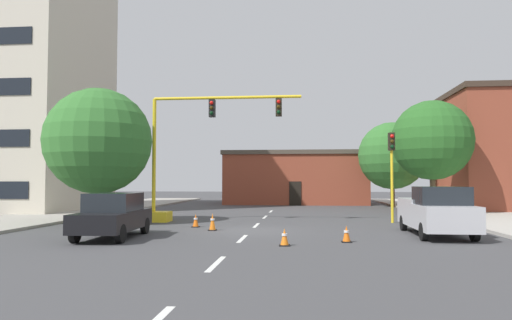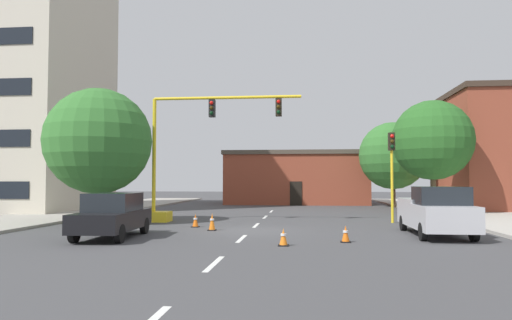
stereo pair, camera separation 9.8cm
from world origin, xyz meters
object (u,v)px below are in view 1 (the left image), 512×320
(tree_right_mid, at_px, (432,140))
(traffic_cone_roadside_c, at_px, (346,234))
(traffic_light_pole_right, at_px, (392,156))
(traffic_cone_roadside_a, at_px, (196,221))
(pickup_truck_silver, at_px, (436,212))
(traffic_cone_roadside_b, at_px, (285,237))
(sedan_black_near_left, at_px, (113,215))
(tree_left_near, at_px, (98,141))
(tree_right_far, at_px, (392,156))
(traffic_signal_gantry, at_px, (174,181))
(traffic_cone_roadside_d, at_px, (212,222))

(tree_right_mid, height_order, traffic_cone_roadside_c, tree_right_mid)
(tree_right_mid, distance_m, traffic_cone_roadside_c, 16.79)
(traffic_light_pole_right, bearing_deg, traffic_cone_roadside_a, -161.10)
(pickup_truck_silver, relative_size, traffic_cone_roadside_b, 9.13)
(sedan_black_near_left, bearing_deg, traffic_cone_roadside_b, -13.35)
(tree_left_near, relative_size, tree_right_far, 0.97)
(tree_left_near, distance_m, tree_right_far, 25.27)
(traffic_cone_roadside_a, bearing_deg, traffic_light_pole_right, 18.90)
(traffic_cone_roadside_a, distance_m, traffic_cone_roadside_b, 7.60)
(traffic_signal_gantry, relative_size, traffic_light_pole_right, 1.87)
(tree_left_near, bearing_deg, traffic_cone_roadside_b, -36.55)
(traffic_light_pole_right, height_order, tree_right_far, tree_right_far)
(traffic_light_pole_right, xyz_separation_m, pickup_truck_silver, (0.61, -5.90, -2.55))
(traffic_light_pole_right, height_order, tree_right_mid, tree_right_mid)
(traffic_cone_roadside_c, bearing_deg, traffic_cone_roadside_a, 143.35)
(traffic_cone_roadside_c, height_order, traffic_cone_roadside_d, traffic_cone_roadside_d)
(traffic_cone_roadside_b, xyz_separation_m, traffic_cone_roadside_d, (-3.40, 4.71, 0.09))
(tree_right_far, bearing_deg, pickup_truck_silver, -96.12)
(traffic_light_pole_right, distance_m, traffic_cone_roadside_d, 10.48)
(traffic_cone_roadside_d, bearing_deg, traffic_signal_gantry, 124.81)
(traffic_light_pole_right, height_order, pickup_truck_silver, traffic_light_pole_right)
(traffic_light_pole_right, xyz_separation_m, tree_right_far, (2.89, 15.37, 0.87))
(traffic_cone_roadside_b, distance_m, traffic_cone_roadside_c, 2.48)
(tree_right_far, height_order, pickup_truck_silver, tree_right_far)
(traffic_signal_gantry, height_order, sedan_black_near_left, traffic_signal_gantry)
(sedan_black_near_left, bearing_deg, pickup_truck_silver, 9.00)
(tree_right_mid, relative_size, sedan_black_near_left, 1.64)
(traffic_light_pole_right, distance_m, traffic_cone_roadside_b, 11.39)
(traffic_cone_roadside_a, bearing_deg, tree_right_mid, 35.14)
(tree_right_far, xyz_separation_m, traffic_cone_roadside_c, (-6.08, -23.72, -4.10))
(pickup_truck_silver, bearing_deg, tree_left_near, 166.63)
(traffic_signal_gantry, relative_size, tree_right_far, 1.23)
(tree_right_mid, relative_size, pickup_truck_silver, 1.39)
(traffic_light_pole_right, bearing_deg, traffic_cone_roadside_c, -110.87)
(tree_right_mid, xyz_separation_m, sedan_black_near_left, (-15.86, -14.13, -4.02))
(pickup_truck_silver, distance_m, traffic_cone_roadside_c, 4.57)
(pickup_truck_silver, height_order, traffic_cone_roadside_a, pickup_truck_silver)
(tree_left_near, distance_m, sedan_black_near_left, 7.49)
(sedan_black_near_left, bearing_deg, tree_right_mid, 41.71)
(pickup_truck_silver, bearing_deg, tree_right_far, 83.88)
(pickup_truck_silver, bearing_deg, traffic_cone_roadside_c, -147.20)
(tree_right_mid, distance_m, tree_right_far, 9.21)
(tree_right_mid, relative_size, traffic_cone_roadside_a, 11.91)
(pickup_truck_silver, xyz_separation_m, traffic_cone_roadside_b, (-5.99, -3.61, -0.68))
(tree_right_far, relative_size, traffic_cone_roadside_d, 9.41)
(traffic_cone_roadside_b, bearing_deg, tree_right_mid, 59.84)
(pickup_truck_silver, height_order, traffic_cone_roadside_d, pickup_truck_silver)
(tree_right_far, relative_size, traffic_cone_roadside_a, 11.47)
(tree_right_far, bearing_deg, tree_right_mid, -84.56)
(sedan_black_near_left, distance_m, traffic_cone_roadside_b, 6.93)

